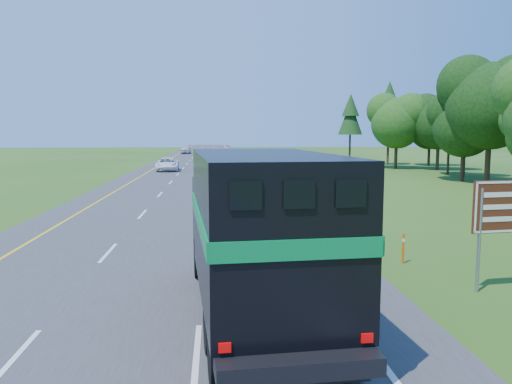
# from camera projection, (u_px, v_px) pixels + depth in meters

# --- Properties ---
(road) EXTENTS (15.00, 260.00, 0.04)m
(road) POSITION_uv_depth(u_px,v_px,m) (196.00, 172.00, 57.62)
(road) COLOR #38383A
(road) RESTS_ON ground
(lane_markings) EXTENTS (11.15, 260.00, 0.01)m
(lane_markings) POSITION_uv_depth(u_px,v_px,m) (196.00, 172.00, 57.61)
(lane_markings) COLOR yellow
(lane_markings) RESTS_ON road
(horse_truck) EXTENTS (3.54, 9.37, 4.06)m
(horse_truck) POSITION_uv_depth(u_px,v_px,m) (257.00, 230.00, 12.04)
(horse_truck) COLOR black
(horse_truck) RESTS_ON road
(white_suv) EXTENTS (2.85, 5.72, 1.56)m
(white_suv) POSITION_uv_depth(u_px,v_px,m) (167.00, 164.00, 59.36)
(white_suv) COLOR white
(white_suv) RESTS_ON road
(far_car) EXTENTS (2.14, 5.14, 1.74)m
(far_car) POSITION_uv_depth(u_px,v_px,m) (186.00, 150.00, 107.79)
(far_car) COLOR silver
(far_car) RESTS_ON road
(exit_sign) EXTENTS (2.10, 0.32, 3.58)m
(exit_sign) POSITION_uv_depth(u_px,v_px,m) (507.00, 211.00, 14.25)
(exit_sign) COLOR gray
(exit_sign) RESTS_ON ground
(delineator) EXTENTS (0.09, 0.05, 1.07)m
(delineator) POSITION_uv_depth(u_px,v_px,m) (403.00, 247.00, 17.42)
(delineator) COLOR #E5570C
(delineator) RESTS_ON ground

